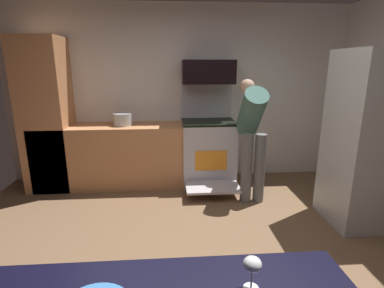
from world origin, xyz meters
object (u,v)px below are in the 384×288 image
(microwave, at_px, (208,72))
(stock_pot, at_px, (123,119))
(oven_range, at_px, (208,150))
(person_cook, at_px, (252,129))
(wine_glass_near, at_px, (252,266))
(refrigerator, at_px, (377,140))

(microwave, distance_m, stock_pot, 1.39)
(stock_pot, bearing_deg, oven_range, -0.78)
(microwave, relative_size, stock_pot, 2.75)
(person_cook, height_order, stock_pot, person_cook)
(microwave, xyz_separation_m, stock_pot, (-1.23, -0.08, -0.65))
(microwave, distance_m, wine_glass_near, 3.44)
(oven_range, xyz_separation_m, wine_glass_near, (-0.26, -3.28, 0.50))
(oven_range, xyz_separation_m, microwave, (0.00, 0.10, 1.13))
(microwave, bearing_deg, wine_glass_near, -94.40)
(wine_glass_near, bearing_deg, oven_range, 85.47)
(refrigerator, height_order, wine_glass_near, refrigerator)
(microwave, bearing_deg, oven_range, -90.00)
(refrigerator, xyz_separation_m, person_cook, (-1.17, 0.73, -0.02))
(refrigerator, bearing_deg, microwave, 140.62)
(stock_pot, bearing_deg, wine_glass_near, -73.64)
(refrigerator, bearing_deg, stock_pot, 156.01)
(microwave, relative_size, wine_glass_near, 5.31)
(microwave, xyz_separation_m, wine_glass_near, (-0.26, -3.37, -0.64))
(oven_range, distance_m, person_cook, 0.84)
(oven_range, height_order, wine_glass_near, oven_range)
(oven_range, xyz_separation_m, refrigerator, (1.66, -1.27, 0.44))
(stock_pot, bearing_deg, refrigerator, -23.99)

